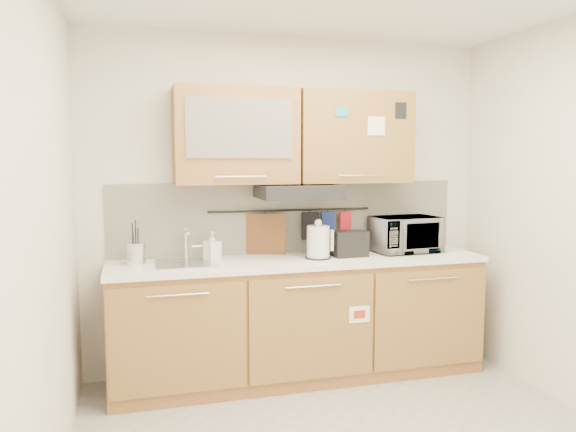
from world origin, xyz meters
TOP-DOWN VIEW (x-y plane):
  - wall_back at (0.00, 1.50)m, footprint 3.20×0.00m
  - wall_left at (-1.60, 0.00)m, footprint 0.00×3.00m
  - base_cabinet at (0.00, 1.19)m, footprint 2.80×0.64m
  - countertop at (0.00, 1.19)m, footprint 2.82×0.62m
  - backsplash at (0.00, 1.49)m, footprint 2.80×0.02m
  - upper_cabinets at (-0.00, 1.32)m, footprint 1.82×0.37m
  - range_hood at (0.00, 1.25)m, footprint 0.60×0.46m
  - sink at (-0.85, 1.21)m, footprint 0.42×0.40m
  - utensil_rail at (0.00, 1.45)m, footprint 1.30×0.02m
  - utensil_crock at (-1.19, 1.24)m, footprint 0.15×0.15m
  - kettle at (0.13, 1.15)m, footprint 0.21×0.19m
  - toaster at (0.39, 1.18)m, footprint 0.26×0.16m
  - microwave at (0.89, 1.25)m, footprint 0.54×0.39m
  - soap_bottle at (-0.65, 1.28)m, footprint 0.13×0.13m
  - cutting_board at (-0.21, 1.44)m, footprint 0.30×0.12m
  - oven_mitt at (0.31, 1.44)m, footprint 0.11×0.05m
  - dark_pouch at (0.16, 1.44)m, footprint 0.14×0.06m
  - pot_holder at (0.45, 1.44)m, footprint 0.12×0.06m

SIDE VIEW (x-z plane):
  - base_cabinet at x=0.00m, z-range -0.03..0.85m
  - countertop at x=0.00m, z-range 0.88..0.92m
  - sink at x=-0.85m, z-range 0.79..1.05m
  - utensil_crock at x=-1.19m, z-range 0.84..1.16m
  - toaster at x=0.39m, z-range 0.92..1.12m
  - soap_bottle at x=-0.65m, z-range 0.92..1.14m
  - kettle at x=0.13m, z-range 0.89..1.19m
  - cutting_board at x=-0.21m, z-range 0.86..1.24m
  - microwave at x=0.89m, z-range 0.92..1.20m
  - dark_pouch at x=0.16m, z-range 1.02..1.24m
  - oven_mitt at x=0.31m, z-range 1.06..1.24m
  - pot_holder at x=0.45m, z-range 1.09..1.24m
  - backsplash at x=0.00m, z-range 0.92..1.48m
  - utensil_rail at x=0.00m, z-range 1.25..1.27m
  - wall_left at x=-1.60m, z-range -0.20..2.80m
  - wall_back at x=0.00m, z-range -0.30..2.90m
  - range_hood at x=0.00m, z-range 1.37..1.47m
  - upper_cabinets at x=0.00m, z-range 1.48..2.18m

